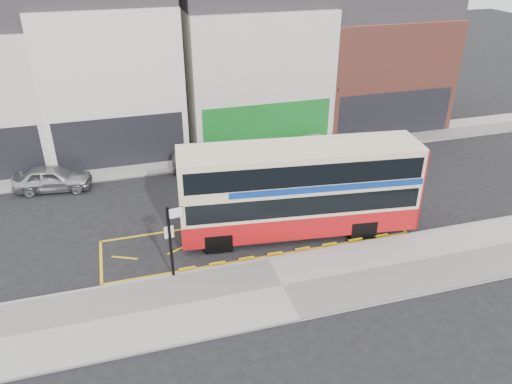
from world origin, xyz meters
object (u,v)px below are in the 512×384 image
object	(u,v)px
car_silver	(53,178)
car_white	(319,145)
double_decker_bus	(300,189)
car_grey	(207,159)
street_tree_right	(335,92)
bus_stop_post	(171,235)

from	to	relation	value
car_silver	car_white	size ratio (longest dim) A/B	0.90
double_decker_bus	car_white	xyz separation A→B (m)	(4.45, 8.13, -1.63)
car_grey	car_white	world-z (taller)	car_grey
car_white	street_tree_right	world-z (taller)	street_tree_right
double_decker_bus	car_silver	bearing A→B (deg)	152.67
car_grey	street_tree_right	distance (m)	9.72
double_decker_bus	car_grey	size ratio (longest dim) A/B	2.70
street_tree_right	double_decker_bus	bearing A→B (deg)	-121.43
car_silver	car_grey	world-z (taller)	car_silver
bus_stop_post	car_silver	size ratio (longest dim) A/B	0.79
car_grey	car_white	size ratio (longest dim) A/B	0.91
car_grey	street_tree_right	xyz separation A→B (m)	(9.06, 2.32, 2.63)
bus_stop_post	street_tree_right	size ratio (longest dim) A/B	0.66
bus_stop_post	car_grey	xyz separation A→B (m)	(3.33, 9.85, -1.39)
bus_stop_post	car_white	xyz separation A→B (m)	(10.58, 10.03, -1.41)
bus_stop_post	car_silver	xyz separation A→B (m)	(-5.30, 9.63, -1.37)
bus_stop_post	car_grey	distance (m)	10.49
bus_stop_post	car_silver	distance (m)	11.08
double_decker_bus	bus_stop_post	world-z (taller)	double_decker_bus
double_decker_bus	car_white	size ratio (longest dim) A/B	2.45
car_grey	car_white	xyz separation A→B (m)	(7.24, 0.18, -0.02)
double_decker_bus	street_tree_right	size ratio (longest dim) A/B	2.29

